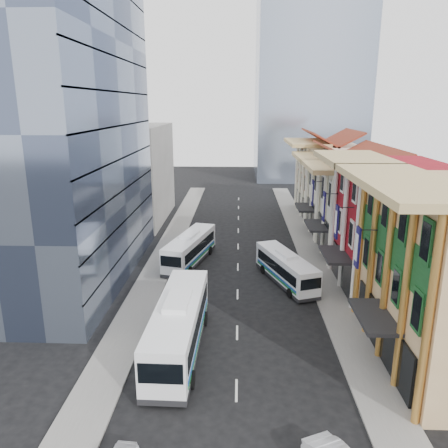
{
  "coord_description": "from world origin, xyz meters",
  "views": [
    {
      "loc": [
        0.04,
        -22.07,
        16.93
      ],
      "look_at": [
        -1.47,
        21.42,
        4.94
      ],
      "focal_mm": 35.0,
      "sensor_mm": 36.0,
      "label": 1
    }
  ],
  "objects_px": {
    "bus_right": "(286,268)",
    "bus_left_far": "(190,248)",
    "office_tower": "(57,125)",
    "bus_left_near": "(179,325)"
  },
  "relations": [
    {
      "from": "office_tower",
      "to": "bus_left_far",
      "type": "relative_size",
      "value": 2.79
    },
    {
      "from": "office_tower",
      "to": "bus_left_far",
      "type": "bearing_deg",
      "value": 19.24
    },
    {
      "from": "bus_left_near",
      "to": "bus_left_far",
      "type": "relative_size",
      "value": 1.18
    },
    {
      "from": "bus_right",
      "to": "bus_left_far",
      "type": "bearing_deg",
      "value": 131.88
    },
    {
      "from": "bus_left_near",
      "to": "bus_right",
      "type": "xyz_separation_m",
      "value": [
        8.77,
        12.5,
        -0.46
      ]
    },
    {
      "from": "office_tower",
      "to": "bus_left_far",
      "type": "distance_m",
      "value": 18.2
    },
    {
      "from": "office_tower",
      "to": "bus_left_near",
      "type": "bearing_deg",
      "value": -46.65
    },
    {
      "from": "bus_right",
      "to": "office_tower",
      "type": "bearing_deg",
      "value": 156.76
    },
    {
      "from": "bus_left_near",
      "to": "bus_left_far",
      "type": "xyz_separation_m",
      "value": [
        -1.15,
        17.77,
        -0.31
      ]
    },
    {
      "from": "bus_left_near",
      "to": "bus_right",
      "type": "height_order",
      "value": "bus_left_near"
    }
  ]
}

